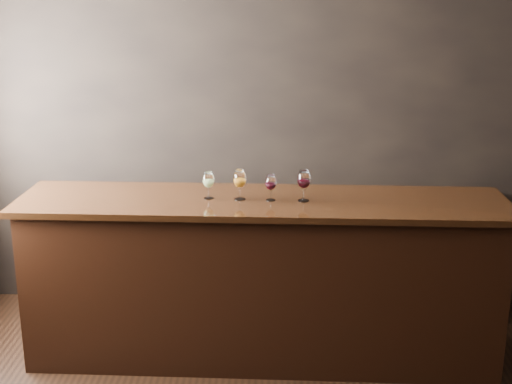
{
  "coord_description": "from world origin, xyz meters",
  "views": [
    {
      "loc": [
        0.05,
        -3.26,
        2.55
      ],
      "look_at": [
        -0.1,
        1.3,
        1.21
      ],
      "focal_mm": 50.0,
      "sensor_mm": 36.0,
      "label": 1
    }
  ],
  "objects_px": {
    "glass_red_a": "(271,183)",
    "glass_red_b": "(304,180)",
    "glass_amber": "(240,179)",
    "bar_counter": "(262,282)",
    "back_bar_shelf": "(332,255)",
    "glass_white": "(208,181)"
  },
  "relations": [
    {
      "from": "glass_amber",
      "to": "bar_counter",
      "type": "bearing_deg",
      "value": 3.25
    },
    {
      "from": "bar_counter",
      "to": "back_bar_shelf",
      "type": "distance_m",
      "value": 0.91
    },
    {
      "from": "bar_counter",
      "to": "glass_red_a",
      "type": "height_order",
      "value": "glass_red_a"
    },
    {
      "from": "glass_red_b",
      "to": "glass_amber",
      "type": "bearing_deg",
      "value": 177.65
    },
    {
      "from": "glass_white",
      "to": "glass_amber",
      "type": "relative_size",
      "value": 0.9
    },
    {
      "from": "back_bar_shelf",
      "to": "glass_white",
      "type": "relative_size",
      "value": 14.22
    },
    {
      "from": "back_bar_shelf",
      "to": "glass_red_b",
      "type": "height_order",
      "value": "glass_red_b"
    },
    {
      "from": "glass_white",
      "to": "glass_red_b",
      "type": "xyz_separation_m",
      "value": [
        0.64,
        -0.03,
        0.02
      ]
    },
    {
      "from": "back_bar_shelf",
      "to": "glass_amber",
      "type": "height_order",
      "value": "glass_amber"
    },
    {
      "from": "back_bar_shelf",
      "to": "glass_white",
      "type": "height_order",
      "value": "glass_white"
    },
    {
      "from": "glass_white",
      "to": "glass_red_b",
      "type": "relative_size",
      "value": 0.88
    },
    {
      "from": "bar_counter",
      "to": "glass_white",
      "type": "distance_m",
      "value": 0.81
    },
    {
      "from": "glass_red_a",
      "to": "glass_red_b",
      "type": "relative_size",
      "value": 0.84
    },
    {
      "from": "glass_white",
      "to": "glass_red_b",
      "type": "height_order",
      "value": "glass_red_b"
    },
    {
      "from": "back_bar_shelf",
      "to": "glass_red_a",
      "type": "distance_m",
      "value": 1.2
    },
    {
      "from": "glass_red_b",
      "to": "back_bar_shelf",
      "type": "bearing_deg",
      "value": 70.66
    },
    {
      "from": "bar_counter",
      "to": "glass_red_a",
      "type": "distance_m",
      "value": 0.72
    },
    {
      "from": "bar_counter",
      "to": "glass_red_a",
      "type": "bearing_deg",
      "value": -19.36
    },
    {
      "from": "glass_red_a",
      "to": "glass_red_b",
      "type": "xyz_separation_m",
      "value": [
        0.22,
        -0.0,
        0.02
      ]
    },
    {
      "from": "glass_red_b",
      "to": "bar_counter",
      "type": "bearing_deg",
      "value": 174.66
    },
    {
      "from": "glass_red_a",
      "to": "glass_red_b",
      "type": "distance_m",
      "value": 0.22
    },
    {
      "from": "back_bar_shelf",
      "to": "glass_red_b",
      "type": "bearing_deg",
      "value": -109.34
    }
  ]
}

